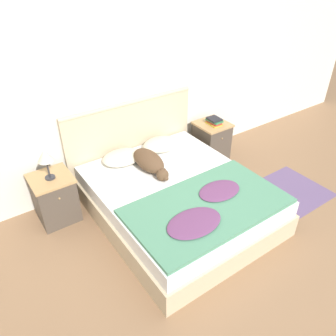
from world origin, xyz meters
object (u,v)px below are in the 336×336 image
object	(u,v)px
nightstand_right	(211,141)
book_stack	(214,121)
bed	(178,200)
pillow_left	(122,157)
pillow_right	(161,144)
nightstand_left	(55,198)
dog	(150,162)
table_lamp	(45,157)

from	to	relation	value
nightstand_right	book_stack	xyz separation A→B (m)	(0.00, -0.03, 0.33)
bed	pillow_left	world-z (taller)	pillow_left
bed	book_stack	bearing A→B (deg)	32.34
pillow_right	pillow_left	bearing A→B (deg)	180.00
bed	book_stack	size ratio (longest dim) A/B	8.83
book_stack	nightstand_left	bearing A→B (deg)	179.33
pillow_right	nightstand_right	bearing A→B (deg)	0.18
bed	pillow_right	size ratio (longest dim) A/B	3.99
book_stack	pillow_right	bearing A→B (deg)	178.41
bed	nightstand_left	size ratio (longest dim) A/B	3.56
bed	pillow_right	xyz separation A→B (m)	(0.29, 0.78, 0.29)
bed	nightstand_right	xyz separation A→B (m)	(1.19, 0.78, 0.06)
pillow_left	book_stack	world-z (taller)	book_stack
nightstand_right	book_stack	world-z (taller)	book_stack
dog	pillow_left	bearing A→B (deg)	119.21
bed	table_lamp	bearing A→B (deg)	147.19
bed	book_stack	xyz separation A→B (m)	(1.19, 0.75, 0.39)
bed	pillow_left	xyz separation A→B (m)	(-0.29, 0.78, 0.29)
nightstand_left	pillow_right	bearing A→B (deg)	-0.11
pillow_right	table_lamp	world-z (taller)	table_lamp
dog	book_stack	size ratio (longest dim) A/B	3.21
bed	book_stack	world-z (taller)	book_stack
book_stack	bed	bearing A→B (deg)	-147.66
pillow_left	pillow_right	size ratio (longest dim) A/B	1.00
nightstand_left	pillow_left	world-z (taller)	pillow_left
nightstand_right	table_lamp	bearing A→B (deg)	-179.65
bed	nightstand_right	distance (m)	1.42
nightstand_left	nightstand_right	distance (m)	2.37
dog	nightstand_right	bearing A→B (deg)	14.72
nightstand_left	dog	xyz separation A→B (m)	(1.08, -0.34, 0.28)
nightstand_right	pillow_right	distance (m)	0.93
pillow_left	book_stack	xyz separation A→B (m)	(1.48, -0.02, 0.10)
pillow_left	book_stack	distance (m)	1.48
nightstand_right	book_stack	bearing A→B (deg)	-88.11
nightstand_left	pillow_left	bearing A→B (deg)	-0.18
bed	table_lamp	world-z (taller)	table_lamp
nightstand_right	dog	distance (m)	1.36
nightstand_right	pillow_right	world-z (taller)	pillow_right
bed	pillow_right	distance (m)	0.88
dog	table_lamp	distance (m)	1.17
nightstand_right	book_stack	distance (m)	0.33
pillow_left	table_lamp	xyz separation A→B (m)	(-0.90, -0.01, 0.32)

